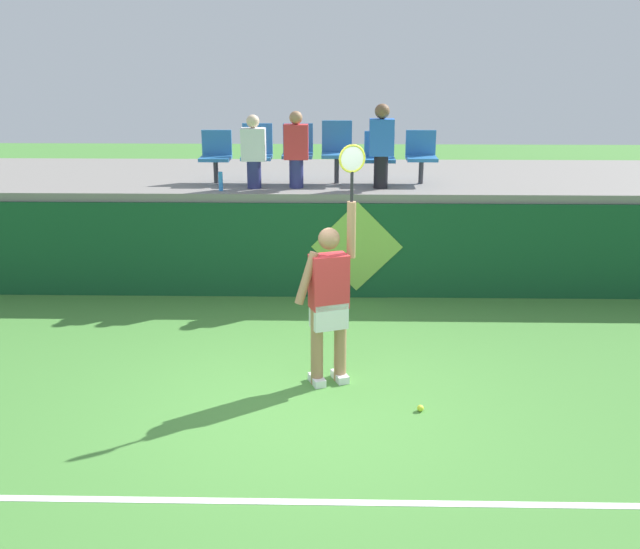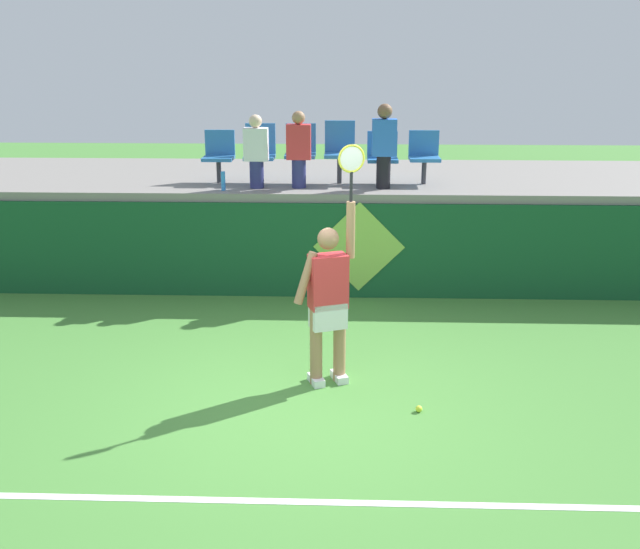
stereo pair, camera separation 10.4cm
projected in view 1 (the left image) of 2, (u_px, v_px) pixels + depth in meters
The scene contains 17 objects.
ground_plane at pixel (307, 409), 7.40m from camera, with size 40.00×40.00×0.00m, color #478438.
court_back_wall at pixel (316, 249), 10.54m from camera, with size 13.94×0.20×1.34m, color #144C28.
spectator_platform at pixel (319, 178), 11.80m from camera, with size 13.94×3.19×0.12m, color gray.
court_baseline_stripe at pixel (299, 502), 5.90m from camera, with size 12.55×0.08×0.01m, color white.
tennis_player at pixel (329, 298), 7.72m from camera, with size 0.72×0.38×2.50m.
tennis_ball at pixel (420, 408), 7.35m from camera, with size 0.07×0.07×0.07m, color #D1E533.
water_bottle at pixel (221, 181), 10.48m from camera, with size 0.06×0.06×0.26m, color #338CE5.
stadium_chair_0 at pixel (216, 154), 11.04m from camera, with size 0.44×0.42×0.75m.
stadium_chair_1 at pixel (257, 151), 11.02m from camera, with size 0.44×0.42×0.85m.
stadium_chair_2 at pixel (298, 150), 11.00m from camera, with size 0.44×0.42×0.85m.
stadium_chair_3 at pixel (337, 149), 10.98m from camera, with size 0.44×0.42×0.89m.
stadium_chair_4 at pixel (380, 155), 10.99m from camera, with size 0.44×0.42×0.74m.
stadium_chair_5 at pixel (421, 154), 10.97m from camera, with size 0.44×0.42×0.76m.
spectator_0 at pixel (254, 151), 10.55m from camera, with size 0.34×0.20×1.03m.
spectator_1 at pixel (296, 149), 10.56m from camera, with size 0.34×0.20×1.08m.
spectator_2 at pixel (381, 144), 10.52m from camera, with size 0.34×0.21×1.18m.
wall_signage_mount at pixel (356, 297), 10.63m from camera, with size 1.27×0.01×1.38m.
Camera 1 is at (0.28, -6.67, 3.46)m, focal length 42.22 mm.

